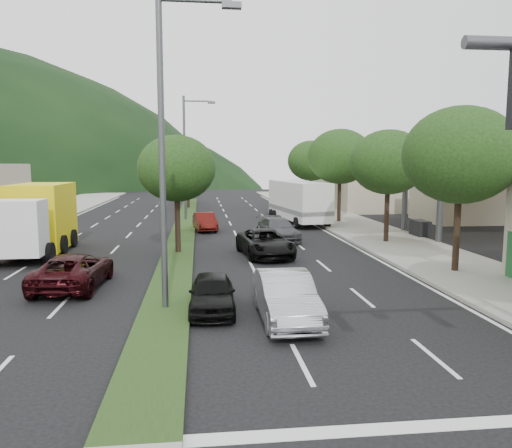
{
  "coord_description": "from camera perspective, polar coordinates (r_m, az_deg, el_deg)",
  "views": [
    {
      "loc": [
        1.14,
        -7.89,
        4.74
      ],
      "look_at": [
        3.67,
        14.35,
        1.97
      ],
      "focal_mm": 35.0,
      "sensor_mm": 36.0,
      "label": 1
    }
  ],
  "objects": [
    {
      "name": "sidewalk_right",
      "position": [
        35.11,
        12.45,
        -0.75
      ],
      "size": [
        5.0,
        90.0,
        0.15
      ],
      "primitive_type": "cube",
      "color": "gray",
      "rests_on": "ground"
    },
    {
      "name": "median",
      "position": [
        36.21,
        -8.24,
        -0.45
      ],
      "size": [
        1.6,
        56.0,
        0.12
      ],
      "primitive_type": "cube",
      "color": "#1E3212",
      "rests_on": "ground"
    },
    {
      "name": "gas_canopy",
      "position": [
        34.82,
        24.52,
        6.27
      ],
      "size": [
        12.2,
        8.2,
        5.25
      ],
      "color": "silver",
      "rests_on": "ground"
    },
    {
      "name": "bldg_right_far",
      "position": [
        55.08,
        13.03,
        4.65
      ],
      "size": [
        10.0,
        16.0,
        5.2
      ],
      "primitive_type": "cube",
      "color": "#B5A890",
      "rests_on": "ground"
    },
    {
      "name": "tree_r_b",
      "position": [
        22.66,
        22.33,
        7.28
      ],
      "size": [
        4.8,
        4.8,
        6.94
      ],
      "color": "black",
      "rests_on": "sidewalk_right"
    },
    {
      "name": "tree_r_c",
      "position": [
        29.93,
        14.89,
        6.83
      ],
      "size": [
        4.4,
        4.4,
        6.48
      ],
      "color": "black",
      "rests_on": "sidewalk_right"
    },
    {
      "name": "tree_r_d",
      "position": [
        39.42,
        9.58,
        7.6
      ],
      "size": [
        5.0,
        5.0,
        7.17
      ],
      "color": "black",
      "rests_on": "sidewalk_right"
    },
    {
      "name": "tree_r_e",
      "position": [
        49.1,
        6.33,
        7.19
      ],
      "size": [
        4.6,
        4.6,
        6.71
      ],
      "color": "black",
      "rests_on": "sidewalk_right"
    },
    {
      "name": "tree_med_near",
      "position": [
        25.91,
        -9.07,
        6.27
      ],
      "size": [
        4.0,
        4.0,
        6.02
      ],
      "color": "black",
      "rests_on": "median"
    },
    {
      "name": "tree_med_far",
      "position": [
        51.9,
        -7.82,
        7.29
      ],
      "size": [
        4.8,
        4.8,
        6.94
      ],
      "color": "black",
      "rests_on": "median"
    },
    {
      "name": "streetlight_near",
      "position": [
        15.94,
        -10.0,
        9.97
      ],
      "size": [
        2.6,
        0.25,
        10.0
      ],
      "color": "#47494C",
      "rests_on": "ground"
    },
    {
      "name": "streetlight_mid",
      "position": [
        40.91,
        -7.88,
        8.17
      ],
      "size": [
        2.6,
        0.25,
        10.0
      ],
      "color": "#47494C",
      "rests_on": "ground"
    },
    {
      "name": "sedan_silver",
      "position": [
        15.16,
        3.4,
        -8.32
      ],
      "size": [
        1.57,
        4.42,
        1.45
      ],
      "primitive_type": "imported",
      "rotation": [
        0.0,
        0.0,
        0.01
      ],
      "color": "#AEB1B6",
      "rests_on": "ground"
    },
    {
      "name": "suv_maroon",
      "position": [
        20.23,
        -20.12,
        -5.01
      ],
      "size": [
        2.48,
        4.92,
        1.33
      ],
      "primitive_type": "imported",
      "rotation": [
        0.0,
        0.0,
        3.08
      ],
      "color": "black",
      "rests_on": "ground"
    },
    {
      "name": "car_queue_a",
      "position": [
        16.11,
        -5.04,
        -7.85
      ],
      "size": [
        1.54,
        3.61,
        1.22
      ],
      "primitive_type": "imported",
      "rotation": [
        0.0,
        0.0,
        -0.03
      ],
      "color": "black",
      "rests_on": "ground"
    },
    {
      "name": "car_queue_b",
      "position": [
        30.42,
        2.51,
        -0.63
      ],
      "size": [
        2.46,
        4.88,
        1.36
      ],
      "primitive_type": "imported",
      "rotation": [
        0.0,
        0.0,
        0.12
      ],
      "color": "#434247",
      "rests_on": "ground"
    },
    {
      "name": "car_queue_c",
      "position": [
        35.02,
        -5.86,
        0.27
      ],
      "size": [
        1.82,
        3.93,
        1.25
      ],
      "primitive_type": "imported",
      "rotation": [
        0.0,
        0.0,
        0.13
      ],
      "color": "#4C100C",
      "rests_on": "ground"
    },
    {
      "name": "car_queue_d",
      "position": [
        25.32,
        1.05,
        -2.18
      ],
      "size": [
        2.8,
        5.12,
        1.36
      ],
      "primitive_type": "imported",
      "rotation": [
        0.0,
        0.0,
        0.11
      ],
      "color": "black",
      "rests_on": "ground"
    },
    {
      "name": "box_truck",
      "position": [
        28.28,
        -23.69,
        0.3
      ],
      "size": [
        2.96,
        7.36,
        3.61
      ],
      "rotation": [
        0.0,
        0.0,
        3.15
      ],
      "color": "white",
      "rests_on": "ground"
    },
    {
      "name": "motorhome",
      "position": [
        38.98,
        4.86,
        2.62
      ],
      "size": [
        3.67,
        8.77,
        3.27
      ],
      "rotation": [
        0.0,
        0.0,
        0.14
      ],
      "color": "silver",
      "rests_on": "ground"
    }
  ]
}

